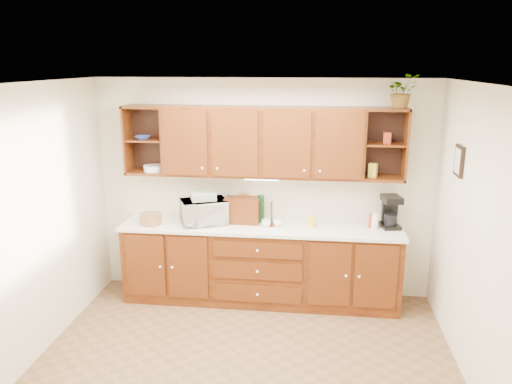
% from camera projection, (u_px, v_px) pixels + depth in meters
% --- Properties ---
extents(floor, '(4.00, 4.00, 0.00)m').
position_uv_depth(floor, '(243.00, 370.00, 4.62)').
color(floor, brown).
rests_on(floor, ground).
extents(ceiling, '(4.00, 4.00, 0.00)m').
position_uv_depth(ceiling, '(241.00, 84.00, 3.97)').
color(ceiling, white).
rests_on(ceiling, back_wall).
extents(back_wall, '(4.00, 0.00, 4.00)m').
position_uv_depth(back_wall, '(264.00, 189.00, 5.97)').
color(back_wall, '#EDE5C7').
rests_on(back_wall, floor).
extents(left_wall, '(0.00, 3.50, 3.50)m').
position_uv_depth(left_wall, '(24.00, 229.00, 4.52)').
color(left_wall, '#EDE5C7').
rests_on(left_wall, floor).
extents(right_wall, '(0.00, 3.50, 3.50)m').
position_uv_depth(right_wall, '(485.00, 248.00, 4.06)').
color(right_wall, '#EDE5C7').
rests_on(right_wall, floor).
extents(base_cabinets, '(3.20, 0.60, 0.90)m').
position_uv_depth(base_cabinets, '(261.00, 264.00, 5.90)').
color(base_cabinets, '#391406').
rests_on(base_cabinets, floor).
extents(countertop, '(3.24, 0.64, 0.04)m').
position_uv_depth(countertop, '(261.00, 227.00, 5.77)').
color(countertop, white).
rests_on(countertop, base_cabinets).
extents(upper_cabinets, '(3.20, 0.33, 0.80)m').
position_uv_depth(upper_cabinets, '(263.00, 142.00, 5.67)').
color(upper_cabinets, '#391406').
rests_on(upper_cabinets, back_wall).
extents(undercabinet_light, '(0.40, 0.05, 0.02)m').
position_uv_depth(undercabinet_light, '(262.00, 179.00, 5.73)').
color(undercabinet_light, white).
rests_on(undercabinet_light, upper_cabinets).
extents(framed_picture, '(0.03, 0.24, 0.30)m').
position_uv_depth(framed_picture, '(459.00, 161.00, 4.79)').
color(framed_picture, black).
rests_on(framed_picture, right_wall).
extents(wicker_basket, '(0.27, 0.27, 0.13)m').
position_uv_depth(wicker_basket, '(151.00, 219.00, 5.79)').
color(wicker_basket, olive).
rests_on(wicker_basket, countertop).
extents(microwave, '(0.61, 0.53, 0.29)m').
position_uv_depth(microwave, '(204.00, 212.00, 5.80)').
color(microwave, beige).
rests_on(microwave, countertop).
extents(towel_stack, '(0.33, 0.29, 0.08)m').
position_uv_depth(towel_stack, '(203.00, 196.00, 5.76)').
color(towel_stack, '#CFC661').
rests_on(towel_stack, microwave).
extents(wine_bottle, '(0.10, 0.10, 0.32)m').
position_uv_depth(wine_bottle, '(261.00, 209.00, 5.86)').
color(wine_bottle, black).
rests_on(wine_bottle, countertop).
extents(woven_tray, '(0.33, 0.20, 0.32)m').
position_uv_depth(woven_tray, '(243.00, 218.00, 6.00)').
color(woven_tray, olive).
rests_on(woven_tray, countertop).
extents(bread_box, '(0.42, 0.28, 0.29)m').
position_uv_depth(bread_box, '(242.00, 210.00, 5.86)').
color(bread_box, '#391406').
rests_on(bread_box, countertop).
extents(mug_tree, '(0.26, 0.26, 0.29)m').
position_uv_depth(mug_tree, '(271.00, 222.00, 5.76)').
color(mug_tree, '#391406').
rests_on(mug_tree, countertop).
extents(canister_red, '(0.10, 0.10, 0.15)m').
position_uv_depth(canister_red, '(373.00, 221.00, 5.68)').
color(canister_red, '#AA2E18').
rests_on(canister_red, countertop).
extents(canister_white, '(0.10, 0.10, 0.18)m').
position_uv_depth(canister_white, '(375.00, 221.00, 5.63)').
color(canister_white, white).
rests_on(canister_white, countertop).
extents(canister_yellow, '(0.11, 0.11, 0.11)m').
position_uv_depth(canister_yellow, '(312.00, 222.00, 5.71)').
color(canister_yellow, yellow).
rests_on(canister_yellow, countertop).
extents(coffee_maker, '(0.24, 0.29, 0.37)m').
position_uv_depth(coffee_maker, '(391.00, 212.00, 5.68)').
color(coffee_maker, black).
rests_on(coffee_maker, countertop).
extents(bowl_stack, '(0.19, 0.19, 0.04)m').
position_uv_depth(bowl_stack, '(143.00, 138.00, 5.78)').
color(bowl_stack, '#283F93').
rests_on(bowl_stack, upper_cabinets).
extents(plate_stack, '(0.30, 0.30, 0.07)m').
position_uv_depth(plate_stack, '(154.00, 168.00, 5.89)').
color(plate_stack, white).
rests_on(plate_stack, upper_cabinets).
extents(pantry_box_yellow, '(0.11, 0.10, 0.16)m').
position_uv_depth(pantry_box_yellow, '(373.00, 170.00, 5.57)').
color(pantry_box_yellow, yellow).
rests_on(pantry_box_yellow, upper_cabinets).
extents(pantry_box_red, '(0.09, 0.08, 0.12)m').
position_uv_depth(pantry_box_red, '(387.00, 138.00, 5.48)').
color(pantry_box_red, '#AA2E18').
rests_on(pantry_box_red, upper_cabinets).
extents(potted_plant, '(0.40, 0.37, 0.36)m').
position_uv_depth(potted_plant, '(402.00, 91.00, 5.30)').
color(potted_plant, '#999999').
rests_on(potted_plant, upper_cabinets).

